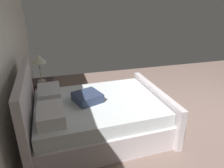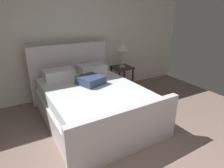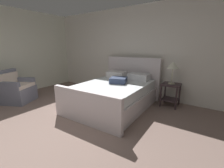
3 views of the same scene
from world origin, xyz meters
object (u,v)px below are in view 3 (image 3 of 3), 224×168
Objects in this scene: bed at (115,93)px; armchair at (16,90)px; nightstand_right at (171,91)px; table_lamp_right at (173,66)px.

armchair is at bearing -152.30° from bed.
bed is at bearing 27.70° from armchair.
armchair reaches higher than nightstand_right.
armchair is (-3.66, -2.15, -0.06)m from nightstand_right.
table_lamp_right is at bearing 63.43° from nightstand_right.
bed reaches higher than armchair.
armchair is at bearing -149.51° from nightstand_right.
armchair is at bearing -149.51° from table_lamp_right.
table_lamp_right is at bearing 35.90° from bed.
nightstand_right is 1.06× the size of table_lamp_right.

